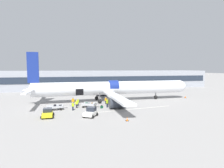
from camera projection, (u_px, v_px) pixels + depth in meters
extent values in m
plane|color=gray|center=(113.00, 107.00, 35.84)|extent=(500.00, 500.00, 0.00)
cube|color=silver|center=(131.00, 109.00, 34.08)|extent=(17.96, 2.32, 0.01)
cube|color=#9EA3AD|center=(91.00, 80.00, 70.52)|extent=(98.18, 12.50, 7.04)
cube|color=#232D3D|center=(93.00, 80.00, 64.39)|extent=(96.21, 0.16, 2.25)
cylinder|color=white|center=(113.00, 88.00, 42.64)|extent=(37.17, 3.18, 3.18)
sphere|color=white|center=(180.00, 86.00, 47.10)|extent=(3.02, 3.02, 3.02)
cone|color=white|center=(31.00, 90.00, 38.17)|extent=(3.66, 2.93, 2.93)
cylinder|color=navy|center=(113.00, 87.00, 42.58)|extent=(2.23, 3.19, 3.19)
cube|color=navy|center=(33.00, 68.00, 37.88)|extent=(2.38, 0.28, 6.70)
cube|color=white|center=(29.00, 91.00, 33.94)|extent=(0.90, 8.96, 0.20)
cube|color=white|center=(37.00, 87.00, 42.61)|extent=(0.90, 8.96, 0.20)
cube|color=white|center=(116.00, 97.00, 34.16)|extent=(2.15, 16.01, 0.40)
cube|color=white|center=(101.00, 88.00, 50.55)|extent=(2.15, 16.01, 0.40)
cylinder|color=#333842|center=(117.00, 103.00, 34.47)|extent=(3.09, 2.07, 2.07)
cylinder|color=#333842|center=(102.00, 92.00, 50.54)|extent=(3.09, 2.07, 2.07)
cube|color=black|center=(80.00, 92.00, 39.20)|extent=(1.70, 0.12, 1.40)
cylinder|color=#56565B|center=(156.00, 93.00, 45.56)|extent=(0.22, 0.22, 1.94)
sphere|color=black|center=(156.00, 97.00, 45.64)|extent=(0.96, 0.96, 0.96)
cylinder|color=#56565B|center=(100.00, 97.00, 39.68)|extent=(0.22, 0.22, 1.94)
sphere|color=black|center=(100.00, 101.00, 39.77)|extent=(0.96, 0.96, 0.96)
cylinder|color=#56565B|center=(97.00, 94.00, 44.11)|extent=(0.22, 0.22, 1.94)
sphere|color=black|center=(97.00, 98.00, 44.20)|extent=(0.96, 0.96, 0.96)
cube|color=silver|center=(90.00, 113.00, 28.82)|extent=(2.75, 3.04, 0.60)
cube|color=#232833|center=(91.00, 109.00, 29.19)|extent=(1.79, 1.72, 0.68)
cube|color=black|center=(94.00, 112.00, 30.09)|extent=(1.31, 0.88, 0.30)
sphere|color=black|center=(97.00, 114.00, 29.43)|extent=(0.56, 0.56, 0.56)
sphere|color=black|center=(88.00, 113.00, 29.91)|extent=(0.56, 0.56, 0.56)
sphere|color=black|center=(92.00, 117.00, 27.78)|extent=(0.56, 0.56, 0.56)
sphere|color=black|center=(84.00, 116.00, 28.26)|extent=(0.56, 0.56, 0.56)
cube|color=white|center=(118.00, 102.00, 38.36)|extent=(3.01, 2.58, 0.72)
cube|color=#232833|center=(116.00, 98.00, 38.43)|extent=(1.65, 1.64, 0.79)
cube|color=black|center=(112.00, 102.00, 38.78)|extent=(0.76, 1.14, 0.36)
sphere|color=black|center=(114.00, 103.00, 39.29)|extent=(0.56, 0.56, 0.56)
sphere|color=black|center=(113.00, 104.00, 38.02)|extent=(0.56, 0.56, 0.56)
sphere|color=black|center=(122.00, 103.00, 38.75)|extent=(0.56, 0.56, 0.56)
sphere|color=black|center=(121.00, 104.00, 37.48)|extent=(0.56, 0.56, 0.56)
cube|color=yellow|center=(47.00, 114.00, 28.42)|extent=(1.73, 2.84, 0.53)
cube|color=#232833|center=(48.00, 110.00, 28.83)|extent=(1.41, 1.31, 0.63)
cube|color=black|center=(48.00, 113.00, 29.80)|extent=(1.44, 0.19, 0.27)
sphere|color=black|center=(53.00, 114.00, 29.55)|extent=(0.56, 0.56, 0.56)
sphere|color=black|center=(43.00, 114.00, 29.12)|extent=(0.56, 0.56, 0.56)
sphere|color=black|center=(52.00, 117.00, 27.75)|extent=(0.56, 0.56, 0.56)
sphere|color=black|center=(42.00, 117.00, 27.32)|extent=(0.56, 0.56, 0.56)
cube|color=#B7BABF|center=(89.00, 105.00, 35.81)|extent=(3.18, 2.69, 0.05)
cube|color=#B7BABF|center=(95.00, 104.00, 35.50)|extent=(0.78, 1.51, 0.46)
cube|color=#B7BABF|center=(88.00, 105.00, 35.01)|extent=(2.43, 1.23, 0.46)
cube|color=#B7BABF|center=(90.00, 103.00, 36.56)|extent=(2.43, 1.23, 0.46)
cube|color=#333338|center=(98.00, 106.00, 35.44)|extent=(0.84, 0.47, 0.06)
sphere|color=black|center=(92.00, 107.00, 34.83)|extent=(0.40, 0.40, 0.40)
sphere|color=black|center=(95.00, 106.00, 36.44)|extent=(0.40, 0.40, 0.40)
sphere|color=black|center=(83.00, 107.00, 35.23)|extent=(0.40, 0.40, 0.40)
sphere|color=black|center=(86.00, 105.00, 36.84)|extent=(0.40, 0.40, 0.40)
cube|color=#2D2D33|center=(89.00, 104.00, 36.03)|extent=(0.42, 0.36, 0.33)
cube|color=#14472D|center=(87.00, 103.00, 36.23)|extent=(0.52, 0.34, 0.40)
cube|color=olive|center=(92.00, 104.00, 35.67)|extent=(0.43, 0.37, 0.49)
cube|color=#B7BABF|center=(55.00, 107.00, 33.47)|extent=(3.19, 1.95, 0.05)
cube|color=#B7BABF|center=(63.00, 106.00, 34.03)|extent=(0.30, 1.46, 0.36)
cube|color=#B7BABF|center=(55.00, 107.00, 32.80)|extent=(2.89, 0.55, 0.36)
cube|color=#B7BABF|center=(55.00, 106.00, 34.10)|extent=(2.89, 0.55, 0.36)
cube|color=#333338|center=(65.00, 108.00, 34.26)|extent=(0.90, 0.23, 0.06)
sphere|color=black|center=(61.00, 109.00, 33.23)|extent=(0.40, 0.40, 0.40)
sphere|color=black|center=(60.00, 108.00, 34.58)|extent=(0.40, 0.40, 0.40)
sphere|color=black|center=(49.00, 110.00, 32.40)|extent=(0.40, 0.40, 0.40)
sphere|color=black|center=(49.00, 109.00, 33.75)|extent=(0.40, 0.40, 0.40)
cube|color=black|center=(55.00, 106.00, 33.65)|extent=(0.47, 0.34, 0.51)
cube|color=black|center=(60.00, 106.00, 33.54)|extent=(0.52, 0.23, 0.46)
cylinder|color=#1E2338|center=(73.00, 108.00, 33.13)|extent=(0.41, 0.41, 0.79)
cylinder|color=#B7E019|center=(73.00, 105.00, 33.07)|extent=(0.52, 0.52, 0.62)
sphere|color=tan|center=(73.00, 102.00, 33.03)|extent=(0.22, 0.22, 0.22)
cylinder|color=#B7E019|center=(72.00, 105.00, 33.19)|extent=(0.17, 0.17, 0.57)
cylinder|color=#B7E019|center=(74.00, 105.00, 32.95)|extent=(0.17, 0.17, 0.57)
cylinder|color=black|center=(73.00, 104.00, 37.63)|extent=(0.34, 0.34, 0.82)
cylinder|color=orange|center=(73.00, 100.00, 37.57)|extent=(0.43, 0.43, 0.64)
sphere|color=brown|center=(73.00, 98.00, 37.53)|extent=(0.23, 0.23, 0.23)
cylinder|color=orange|center=(72.00, 101.00, 37.55)|extent=(0.14, 0.14, 0.59)
cylinder|color=orange|center=(74.00, 100.00, 37.60)|extent=(0.14, 0.14, 0.59)
cylinder|color=black|center=(106.00, 102.00, 39.08)|extent=(0.34, 0.34, 0.76)
cylinder|color=orange|center=(106.00, 99.00, 39.02)|extent=(0.44, 0.44, 0.60)
sphere|color=beige|center=(106.00, 98.00, 38.99)|extent=(0.21, 0.21, 0.21)
cylinder|color=orange|center=(107.00, 100.00, 39.02)|extent=(0.14, 0.14, 0.55)
cylinder|color=orange|center=(105.00, 100.00, 39.03)|extent=(0.14, 0.14, 0.55)
cylinder|color=black|center=(77.00, 106.00, 35.21)|extent=(0.34, 0.34, 0.78)
cylinder|color=#CCE523|center=(77.00, 103.00, 35.15)|extent=(0.44, 0.44, 0.61)
sphere|color=beige|center=(77.00, 101.00, 35.11)|extent=(0.21, 0.21, 0.21)
cylinder|color=#CCE523|center=(76.00, 103.00, 35.15)|extent=(0.14, 0.14, 0.56)
cylinder|color=#CCE523|center=(78.00, 103.00, 35.15)|extent=(0.14, 0.14, 0.56)
cylinder|color=#1E2338|center=(78.00, 104.00, 37.33)|extent=(0.38, 0.38, 0.75)
cylinder|color=#B7E019|center=(78.00, 101.00, 37.27)|extent=(0.49, 0.49, 0.59)
sphere|color=tan|center=(78.00, 99.00, 37.24)|extent=(0.21, 0.21, 0.21)
cylinder|color=#B7E019|center=(79.00, 101.00, 37.14)|extent=(0.16, 0.16, 0.54)
cylinder|color=#B7E019|center=(77.00, 101.00, 37.42)|extent=(0.16, 0.16, 0.54)
cylinder|color=#1E2338|center=(107.00, 105.00, 35.72)|extent=(0.32, 0.32, 0.87)
cylinder|color=#B7E019|center=(107.00, 101.00, 35.65)|extent=(0.41, 0.41, 0.69)
sphere|color=#9E7556|center=(107.00, 99.00, 35.61)|extent=(0.24, 0.24, 0.24)
cylinder|color=#B7E019|center=(107.00, 102.00, 35.42)|extent=(0.13, 0.13, 0.63)
cylinder|color=#B7E019|center=(107.00, 102.00, 35.89)|extent=(0.13, 0.13, 0.63)
cube|color=#14472D|center=(102.00, 107.00, 34.92)|extent=(0.59, 0.47, 0.51)
cube|color=black|center=(102.00, 105.00, 34.89)|extent=(0.32, 0.18, 0.12)
cube|color=black|center=(185.00, 98.00, 47.49)|extent=(0.61, 0.61, 0.03)
cone|color=orange|center=(185.00, 97.00, 47.47)|extent=(0.45, 0.45, 0.56)
cylinder|color=white|center=(185.00, 97.00, 47.47)|extent=(0.26, 0.26, 0.07)
cube|color=black|center=(127.00, 121.00, 26.48)|extent=(0.48, 0.48, 0.03)
cone|color=orange|center=(127.00, 119.00, 26.45)|extent=(0.36, 0.36, 0.61)
cylinder|color=white|center=(127.00, 119.00, 26.45)|extent=(0.21, 0.21, 0.07)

